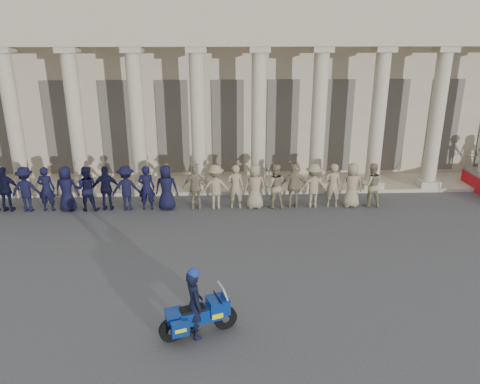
% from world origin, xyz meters
% --- Properties ---
extents(ground, '(90.00, 90.00, 0.00)m').
position_xyz_m(ground, '(0.00, 0.00, 0.00)').
color(ground, '#3E3E40').
rests_on(ground, ground).
extents(building, '(40.00, 12.50, 9.00)m').
position_xyz_m(building, '(-0.00, 14.74, 4.52)').
color(building, tan).
rests_on(building, ground).
extents(officer_rank, '(21.17, 0.70, 1.84)m').
position_xyz_m(officer_rank, '(-4.44, 5.94, 0.92)').
color(officer_rank, black).
rests_on(officer_rank, ground).
extents(motorcycle, '(1.86, 1.07, 1.24)m').
position_xyz_m(motorcycle, '(-0.89, -2.43, 0.54)').
color(motorcycle, black).
rests_on(motorcycle, ground).
extents(rider, '(0.60, 0.73, 1.81)m').
position_xyz_m(rider, '(-0.99, -2.47, 0.90)').
color(rider, black).
rests_on(rider, ground).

